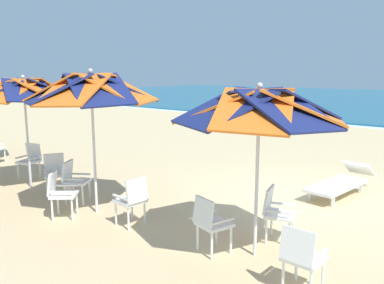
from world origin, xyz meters
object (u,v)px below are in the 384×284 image
Objects in this scene: plastic_chair_0 at (302,255)px; plastic_chair_5 at (60,192)px; plastic_chair_2 at (211,221)px; plastic_chair_7 at (30,159)px; beach_umbrella_0 at (259,107)px; beach_umbrella_1 at (91,89)px; plastic_chair_4 at (132,198)px; plastic_chair_1 at (276,211)px; sun_lounger_1 at (341,182)px; plastic_chair_6 at (55,171)px; plastic_chair_3 at (74,179)px; beach_umbrella_2 at (24,90)px.

plastic_chair_5 is (-4.44, -0.35, 0.00)m from plastic_chair_0.
plastic_chair_2 is 5.91m from plastic_chair_7.
plastic_chair_0 is 4.46m from plastic_chair_5.
plastic_chair_7 is (-6.44, 0.18, -1.67)m from beach_umbrella_0.
beach_umbrella_1 is 2.09m from plastic_chair_4.
plastic_chair_1 is 0.39× the size of sun_lounger_1.
plastic_chair_4 is (1.02, -0.02, -1.83)m from beach_umbrella_1.
plastic_chair_2 is (-1.48, 0.19, 0.00)m from plastic_chair_0.
beach_umbrella_0 is 2.89× the size of plastic_chair_5.
beach_umbrella_1 reaches higher than plastic_chair_4.
plastic_chair_5 is 1.00× the size of plastic_chair_6.
plastic_chair_3 is 1.00× the size of plastic_chair_7.
beach_umbrella_0 is 4.37m from plastic_chair_3.
plastic_chair_6 is at bearing 8.49° from beach_umbrella_2.
plastic_chair_2 is 0.34× the size of beach_umbrella_2.
plastic_chair_4 is 1.42m from plastic_chair_5.
plastic_chair_5 is at bearing -117.29° from beach_umbrella_1.
plastic_chair_3 is at bearing -176.72° from beach_umbrella_0.
plastic_chair_2 is at bearing -1.91° from plastic_chair_3.
beach_umbrella_1 is at bearing -174.34° from beach_umbrella_0.
beach_umbrella_2 is 1.92m from plastic_chair_7.
plastic_chair_4 is 1.00× the size of plastic_chair_5.
plastic_chair_5 is 3.11m from plastic_chair_7.
plastic_chair_3 is at bearing -9.83° from plastic_chair_7.
plastic_chair_6 is at bearing 176.99° from plastic_chair_2.
beach_umbrella_0 is at bearing 14.19° from plastic_chair_5.
beach_umbrella_1 is at bearing 178.66° from plastic_chair_4.
beach_umbrella_2 reaches higher than plastic_chair_2.
beach_umbrella_1 is at bearing 179.39° from plastic_chair_2.
beach_umbrella_0 is at bearing -90.62° from sun_lounger_1.
plastic_chair_1 is 3.83m from beach_umbrella_1.
plastic_chair_0 and plastic_chair_4 have the same top height.
beach_umbrella_1 reaches higher than beach_umbrella_2.
beach_umbrella_0 is 2.89× the size of plastic_chair_0.
plastic_chair_4 is at bearing 179.84° from plastic_chair_2.
plastic_chair_0 is 1.00× the size of plastic_chair_5.
plastic_chair_7 is (-4.23, 0.53, 0.00)m from plastic_chair_4.
beach_umbrella_1 is 2.49m from plastic_chair_6.
beach_umbrella_2 is (-5.71, -0.24, 0.06)m from beach_umbrella_0.
beach_umbrella_1 is at bearing -129.31° from sun_lounger_1.
plastic_chair_4 is (-1.66, 0.00, 0.00)m from plastic_chair_2.
plastic_chair_7 is (-2.40, 0.42, 0.00)m from plastic_chair_3.
sun_lounger_1 is at bearing 43.72° from plastic_chair_3.
plastic_chair_7 is at bearing -151.74° from sun_lounger_1.
plastic_chair_0 is at bearing -3.03° from beach_umbrella_1.
plastic_chair_0 is 1.00× the size of plastic_chair_3.
plastic_chair_3 is 2.44m from plastic_chair_7.
beach_umbrella_2 reaches higher than beach_umbrella_0.
plastic_chair_3 is 1.00× the size of plastic_chair_6.
beach_umbrella_1 is 3.11× the size of plastic_chair_3.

